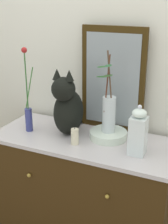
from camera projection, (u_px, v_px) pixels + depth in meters
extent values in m
cube|color=silver|center=(104.00, 64.00, 2.10)|extent=(4.40, 0.08, 2.60)
cube|color=#39240D|center=(84.00, 198.00, 2.14)|extent=(1.15, 0.49, 0.86)
cube|color=silver|center=(84.00, 140.00, 1.98)|extent=(1.17, 0.50, 0.02)
sphere|color=#B79338|center=(29.00, 175.00, 1.93)|extent=(0.02, 0.02, 0.02)
sphere|color=#B79338|center=(107.00, 197.00, 1.73)|extent=(0.02, 0.02, 0.02)
cube|color=#35230A|center=(113.00, 80.00, 2.01)|extent=(0.43, 0.03, 0.68)
cube|color=gray|center=(112.00, 80.00, 2.00)|extent=(0.36, 0.01, 0.60)
ellipsoid|color=black|center=(69.00, 112.00, 2.00)|extent=(0.19, 0.25, 0.29)
sphere|color=black|center=(63.00, 89.00, 1.88)|extent=(0.15, 0.15, 0.15)
cone|color=black|center=(69.00, 75.00, 1.84)|extent=(0.06, 0.06, 0.07)
cone|color=black|center=(57.00, 74.00, 1.87)|extent=(0.06, 0.06, 0.07)
cylinder|color=black|center=(82.00, 120.00, 2.23)|extent=(0.04, 0.18, 0.03)
cylinder|color=#373D83|center=(29.00, 120.00, 2.06)|extent=(0.05, 0.05, 0.16)
cylinder|color=#32662D|center=(26.00, 82.00, 1.97)|extent=(0.01, 0.01, 0.36)
sphere|color=#AB2121|center=(24.00, 50.00, 1.90)|extent=(0.04, 0.04, 0.04)
cylinder|color=#2A6F24|center=(29.00, 88.00, 1.98)|extent=(0.08, 0.01, 0.28)
cylinder|color=white|center=(108.00, 135.00, 1.98)|extent=(0.24, 0.24, 0.05)
cylinder|color=silver|center=(109.00, 115.00, 1.93)|extent=(0.08, 0.08, 0.23)
cylinder|color=brown|center=(110.00, 82.00, 1.84)|extent=(0.04, 0.02, 0.38)
ellipsoid|color=#375D2C|center=(108.00, 76.00, 1.81)|extent=(0.06, 0.08, 0.01)
ellipsoid|color=#2B6037|center=(108.00, 66.00, 1.77)|extent=(0.04, 0.07, 0.01)
cylinder|color=#562E1E|center=(107.00, 84.00, 1.86)|extent=(0.01, 0.08, 0.34)
ellipsoid|color=#316530|center=(102.00, 77.00, 1.86)|extent=(0.08, 0.07, 0.01)
ellipsoid|color=#2E6130|center=(102.00, 67.00, 1.85)|extent=(0.07, 0.08, 0.01)
cube|color=white|center=(138.00, 136.00, 1.75)|extent=(0.09, 0.09, 0.22)
ellipsoid|color=white|center=(139.00, 113.00, 1.70)|extent=(0.08, 0.08, 0.05)
sphere|color=white|center=(140.00, 107.00, 1.69)|extent=(0.02, 0.02, 0.02)
cylinder|color=beige|center=(75.00, 137.00, 1.89)|extent=(0.05, 0.05, 0.10)
cylinder|color=black|center=(75.00, 128.00, 1.87)|extent=(0.00, 0.00, 0.01)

